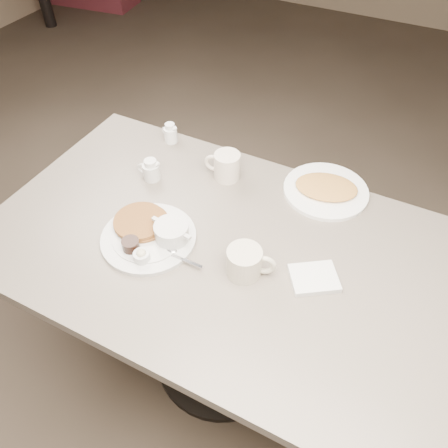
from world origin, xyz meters
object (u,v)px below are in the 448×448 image
at_px(creamer_left, 151,170).
at_px(creamer_right, 170,133).
at_px(coffee_mug_near, 246,262).
at_px(hash_plate, 326,189).
at_px(main_plate, 151,233).
at_px(diner_table, 221,276).
at_px(coffee_mug_far, 226,166).

xyz_separation_m(creamer_left, creamer_right, (-0.06, 0.22, 0.00)).
relative_size(coffee_mug_near, creamer_left, 1.70).
distance_m(coffee_mug_near, creamer_right, 0.71).
bearing_deg(hash_plate, coffee_mug_near, -102.88).
bearing_deg(creamer_right, main_plate, -64.83).
xyz_separation_m(main_plate, hash_plate, (0.42, 0.46, -0.01)).
bearing_deg(diner_table, coffee_mug_far, 114.08).
height_order(creamer_left, creamer_right, same).
height_order(main_plate, coffee_mug_near, coffee_mug_near).
relative_size(main_plate, hash_plate, 1.06).
height_order(main_plate, coffee_mug_far, coffee_mug_far).
height_order(diner_table, coffee_mug_far, coffee_mug_far).
xyz_separation_m(main_plate, coffee_mug_far, (0.07, 0.37, 0.03)).
height_order(main_plate, hash_plate, main_plate).
bearing_deg(hash_plate, main_plate, -132.58).
bearing_deg(coffee_mug_near, creamer_left, 154.13).
height_order(coffee_mug_near, hash_plate, coffee_mug_near).
distance_m(coffee_mug_near, hash_plate, 0.46).
relative_size(diner_table, creamer_left, 16.31).
xyz_separation_m(main_plate, coffee_mug_near, (0.32, 0.01, 0.02)).
height_order(coffee_mug_far, hash_plate, coffee_mug_far).
bearing_deg(creamer_right, creamer_left, -75.56).
xyz_separation_m(coffee_mug_near, coffee_mug_far, (-0.25, 0.36, 0.00)).
relative_size(main_plate, creamer_left, 4.14).
height_order(diner_table, coffee_mug_near, coffee_mug_near).
distance_m(coffee_mug_far, creamer_right, 0.31).
bearing_deg(creamer_left, diner_table, -24.43).
bearing_deg(hash_plate, coffee_mug_far, -166.46).
relative_size(diner_table, coffee_mug_far, 10.82).
xyz_separation_m(diner_table, hash_plate, (0.22, 0.38, 0.18)).
height_order(creamer_left, hash_plate, creamer_left).
relative_size(creamer_right, hash_plate, 0.22).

